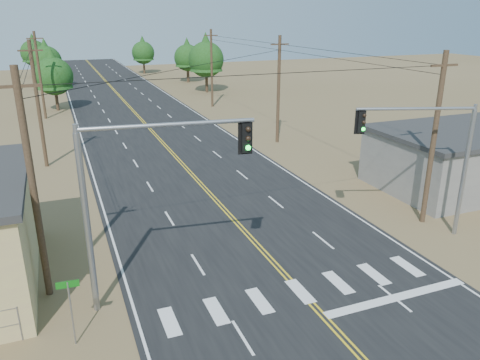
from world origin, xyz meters
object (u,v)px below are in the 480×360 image
building_right (479,157)px  signal_mast_left (136,185)px  street_sign (70,303)px  signal_mast_right (435,149)px

building_right → signal_mast_left: 26.61m
street_sign → signal_mast_left: bearing=34.6°
signal_mast_left → street_sign: bearing=-142.6°
signal_mast_left → street_sign: size_ratio=2.92×
building_right → signal_mast_left: (-25.64, -6.25, 3.43)m
signal_mast_left → signal_mast_right: bearing=9.9°
signal_mast_left → signal_mast_right: size_ratio=1.08×
signal_mast_right → street_sign: signal_mast_right is taller
signal_mast_right → street_sign: (-18.88, -2.60, -3.19)m
signal_mast_right → street_sign: 19.32m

